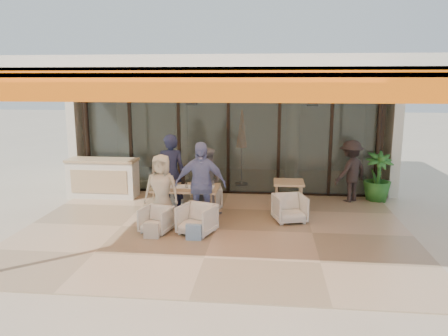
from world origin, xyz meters
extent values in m
plane|color=#C6B293|center=(0.00, 0.00, 0.00)|extent=(70.00, 70.00, 0.00)
cube|color=tan|center=(0.00, 0.00, 0.01)|extent=(8.00, 6.00, 0.01)
cube|color=silver|center=(0.00, 0.00, 3.30)|extent=(8.00, 6.00, 0.20)
cube|color=orange|center=(0.00, -2.94, 3.02)|extent=(8.00, 0.12, 0.45)
cube|color=#FF5315|center=(0.00, -2.25, 3.14)|extent=(8.00, 1.50, 0.06)
cylinder|color=black|center=(-3.88, 2.88, 1.60)|extent=(0.12, 0.12, 3.20)
cylinder|color=black|center=(3.88, 2.88, 1.60)|extent=(0.12, 0.12, 3.20)
cube|color=#9EADA3|center=(0.00, 3.00, 1.60)|extent=(8.00, 0.03, 3.20)
cube|color=black|center=(0.00, 3.00, 0.04)|extent=(8.00, 0.10, 0.08)
cube|color=black|center=(0.00, 3.00, 3.16)|extent=(8.00, 0.10, 0.08)
cube|color=black|center=(-4.00, 3.00, 1.60)|extent=(0.08, 0.10, 3.20)
cube|color=black|center=(-2.70, 3.00, 1.60)|extent=(0.08, 0.10, 3.20)
cube|color=black|center=(-1.35, 3.00, 1.60)|extent=(0.08, 0.10, 3.20)
cube|color=black|center=(0.00, 3.00, 1.60)|extent=(0.08, 0.10, 3.20)
cube|color=black|center=(1.35, 3.00, 1.60)|extent=(0.08, 0.10, 3.20)
cube|color=black|center=(2.70, 3.00, 1.60)|extent=(0.08, 0.10, 3.20)
cube|color=black|center=(4.00, 3.00, 1.60)|extent=(0.08, 0.10, 3.20)
cube|color=silver|center=(0.00, 6.50, 1.70)|extent=(9.00, 0.25, 3.40)
cube|color=silver|center=(-4.40, 4.75, 1.70)|extent=(0.25, 3.50, 3.40)
cube|color=silver|center=(4.40, 4.75, 1.70)|extent=(0.25, 3.50, 3.40)
cube|color=silver|center=(0.00, 4.75, 3.40)|extent=(9.00, 3.50, 0.25)
cube|color=tan|center=(0.00, 4.75, 0.01)|extent=(8.00, 3.50, 0.02)
cylinder|color=silver|center=(-1.60, 4.60, 1.50)|extent=(0.40, 0.40, 3.00)
cylinder|color=silver|center=(1.80, 4.60, 1.50)|extent=(0.40, 0.40, 3.00)
cylinder|color=black|center=(-1.20, 4.20, 3.00)|extent=(0.03, 0.03, 0.70)
cube|color=black|center=(-1.20, 4.20, 2.55)|extent=(0.30, 0.30, 0.40)
sphere|color=#FFBF72|center=(-1.20, 4.20, 2.55)|extent=(0.18, 0.18, 0.18)
cylinder|color=black|center=(2.30, 4.20, 3.00)|extent=(0.03, 0.03, 0.70)
cube|color=black|center=(2.30, 4.20, 2.55)|extent=(0.30, 0.30, 0.40)
sphere|color=#FFBF72|center=(2.30, 4.20, 2.55)|extent=(0.18, 0.18, 0.18)
cylinder|color=black|center=(0.30, 4.00, 0.05)|extent=(0.40, 0.40, 0.05)
cylinder|color=black|center=(0.30, 4.00, 1.05)|extent=(0.04, 0.04, 2.10)
cone|color=orange|center=(0.30, 4.00, 1.70)|extent=(0.32, 0.32, 1.10)
cube|color=silver|center=(-3.27, 2.30, 0.50)|extent=(1.80, 0.60, 1.00)
cube|color=tan|center=(-3.27, 2.30, 1.01)|extent=(1.85, 0.65, 0.06)
cube|color=tan|center=(-3.27, 1.99, 0.50)|extent=(1.50, 0.02, 0.60)
cube|color=tan|center=(-0.75, 0.70, 0.72)|extent=(1.50, 0.90, 0.05)
cube|color=white|center=(-0.75, 0.70, 0.74)|extent=(1.30, 0.35, 0.01)
cylinder|color=tan|center=(-1.37, 0.38, 0.35)|extent=(0.06, 0.06, 0.70)
cylinder|color=tan|center=(-0.13, 0.38, 0.35)|extent=(0.06, 0.06, 0.70)
cylinder|color=tan|center=(-1.37, 1.02, 0.35)|extent=(0.06, 0.06, 0.70)
cylinder|color=tan|center=(-0.13, 1.02, 0.35)|extent=(0.06, 0.06, 0.70)
cylinder|color=white|center=(-1.20, 0.55, 0.81)|extent=(0.06, 0.06, 0.11)
cylinder|color=white|center=(-1.00, 0.90, 0.81)|extent=(0.06, 0.06, 0.11)
cylinder|color=white|center=(-0.70, 0.60, 0.81)|extent=(0.06, 0.06, 0.11)
cylinder|color=white|center=(-0.45, 0.88, 0.81)|extent=(0.06, 0.06, 0.11)
cylinder|color=white|center=(-0.25, 0.50, 0.81)|extent=(0.06, 0.06, 0.11)
cylinder|color=white|center=(-1.30, 0.75, 0.81)|extent=(0.06, 0.06, 0.11)
cylinder|color=#8E4114|center=(-1.30, 0.85, 0.83)|extent=(0.07, 0.07, 0.16)
cylinder|color=black|center=(-0.85, 0.98, 0.83)|extent=(0.09, 0.09, 0.17)
cylinder|color=black|center=(-0.85, 0.98, 0.93)|extent=(0.10, 0.10, 0.01)
cylinder|color=white|center=(-1.20, 0.40, 0.76)|extent=(0.22, 0.22, 0.01)
cylinder|color=white|center=(-0.30, 0.40, 0.76)|extent=(0.22, 0.22, 0.01)
cylinder|color=white|center=(-1.20, 1.02, 0.76)|extent=(0.22, 0.22, 0.01)
cylinder|color=white|center=(-0.30, 1.02, 0.76)|extent=(0.22, 0.22, 0.01)
imported|color=white|center=(-1.17, 1.65, 0.32)|extent=(0.69, 0.66, 0.63)
imported|color=white|center=(-0.33, 1.65, 0.30)|extent=(0.68, 0.65, 0.60)
imported|color=white|center=(-1.17, -0.25, 0.30)|extent=(0.69, 0.66, 0.59)
imported|color=white|center=(-0.33, -0.25, 0.34)|extent=(0.83, 0.80, 0.68)
imported|color=#191F38|center=(-1.17, 1.15, 0.94)|extent=(0.75, 0.55, 1.87)
imported|color=slate|center=(-0.33, 1.15, 0.79)|extent=(0.92, 0.82, 1.57)
imported|color=beige|center=(-1.17, 0.25, 0.77)|extent=(0.79, 0.54, 1.55)
imported|color=#6D7CB6|center=(-0.33, 0.25, 0.92)|extent=(1.11, 0.55, 1.83)
cube|color=silver|center=(-1.17, -0.65, 0.17)|extent=(0.30, 0.10, 0.34)
cube|color=#99BFD8|center=(-0.33, -0.65, 0.17)|extent=(0.30, 0.10, 0.34)
cube|color=tan|center=(1.57, 1.47, 0.72)|extent=(0.70, 0.70, 0.05)
cylinder|color=tan|center=(1.29, 1.19, 0.35)|extent=(0.05, 0.05, 0.70)
cylinder|color=tan|center=(1.85, 1.19, 0.35)|extent=(0.05, 0.05, 0.70)
cylinder|color=tan|center=(1.29, 1.75, 0.35)|extent=(0.05, 0.05, 0.70)
cylinder|color=tan|center=(1.85, 1.75, 0.35)|extent=(0.05, 0.05, 0.70)
imported|color=white|center=(1.57, 0.72, 0.34)|extent=(0.80, 0.77, 0.68)
imported|color=black|center=(3.17, 2.53, 0.80)|extent=(1.17, 1.12, 1.60)
imported|color=#1E5919|center=(3.88, 2.68, 0.64)|extent=(0.84, 0.84, 1.28)
camera|label=1|loc=(1.08, -8.59, 3.08)|focal=35.00mm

